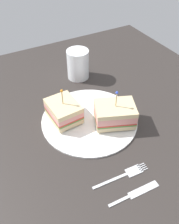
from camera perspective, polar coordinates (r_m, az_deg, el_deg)
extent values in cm
cube|color=#2D2826|center=(65.44, 0.00, -2.54)|extent=(94.44, 94.44, 2.00)
cylinder|color=white|center=(64.40, 0.00, -1.62)|extent=(26.04, 26.04, 0.95)
cube|color=beige|center=(62.93, 5.99, -1.81)|extent=(10.59, 12.13, 1.26)
cube|color=#478438|center=(62.35, 6.04, -1.27)|extent=(10.59, 12.13, 0.40)
cube|color=red|center=(62.04, 6.07, -0.97)|extent=(10.59, 12.13, 0.50)
cube|color=#E59389|center=(61.21, 6.16, -0.14)|extent=(10.59, 12.13, 1.95)
cube|color=beige|center=(60.13, 6.27, 0.98)|extent=(10.59, 12.13, 1.26)
cylinder|color=tan|center=(58.55, 6.44, 2.76)|extent=(0.30, 0.30, 4.87)
sphere|color=blue|center=(57.03, 6.63, 4.64)|extent=(0.70, 0.70, 0.70)
cube|color=beige|center=(63.90, -6.12, -0.92)|extent=(9.41, 7.72, 1.36)
cube|color=#478438|center=(63.30, -6.18, -0.34)|extent=(9.41, 7.72, 0.40)
cube|color=red|center=(63.00, -6.21, -0.05)|extent=(9.41, 7.72, 0.50)
cube|color=#E59389|center=(62.36, -6.28, 0.60)|extent=(9.41, 7.72, 1.40)
cube|color=beige|center=(61.45, -6.37, 1.55)|extent=(9.41, 7.72, 1.36)
cylinder|color=tan|center=(59.90, -6.55, 3.28)|extent=(0.30, 0.30, 4.80)
sphere|color=orange|center=(58.42, -6.73, 5.10)|extent=(0.70, 0.70, 0.70)
cylinder|color=#B74C33|center=(78.95, -2.77, 10.81)|extent=(6.28, 6.28, 7.62)
cylinder|color=white|center=(78.43, -2.79, 11.42)|extent=(7.14, 7.14, 9.60)
cube|color=silver|center=(53.08, 5.03, -16.17)|extent=(1.14, 8.43, 0.35)
cube|color=silver|center=(55.13, 10.68, -13.71)|extent=(2.43, 3.73, 0.35)
cube|color=silver|center=(55.73, 13.04, -13.39)|extent=(0.31, 2.01, 0.35)
cube|color=silver|center=(55.93, 12.75, -13.02)|extent=(0.31, 2.01, 0.35)
cube|color=silver|center=(56.13, 12.46, -12.65)|extent=(0.31, 2.01, 0.35)
cube|color=silver|center=(56.34, 12.17, -12.28)|extent=(0.31, 2.01, 0.35)
cube|color=silver|center=(51.34, 8.15, -20.04)|extent=(0.94, 6.80, 0.35)
cube|color=silver|center=(53.20, 13.12, -17.57)|extent=(1.85, 7.07, 0.24)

